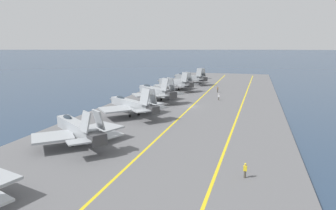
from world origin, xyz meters
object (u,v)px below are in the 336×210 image
object	(u,v)px
parked_jet_fourth	(155,91)
parked_jet_fifth	(174,83)
parked_jet_third	(132,104)
parked_jet_sixth	(189,78)
crew_brown_vest	(218,89)
crew_yellow_vest	(245,170)
crew_white_vest	(219,97)
parked_jet_second	(77,129)

from	to	relation	value
parked_jet_fourth	parked_jet_fifth	size ratio (longest dim) A/B	0.98
parked_jet_third	parked_jet_fourth	distance (m)	17.74
parked_jet_third	parked_jet_sixth	size ratio (longest dim) A/B	0.96
parked_jet_third	crew_brown_vest	xyz separation A→B (m)	(36.15, -12.93, -1.43)
crew_yellow_vest	crew_white_vest	xyz separation A→B (m)	(46.36, 8.40, 0.03)
parked_jet_third	crew_brown_vest	bearing A→B (deg)	-19.67
crew_brown_vest	crew_yellow_vest	distance (m)	60.60
parked_jet_sixth	crew_yellow_vest	xyz separation A→B (m)	(-77.80, -23.11, -1.42)
parked_jet_fourth	crew_yellow_vest	bearing A→B (deg)	-149.58
crew_yellow_vest	parked_jet_third	bearing A→B (deg)	44.65
parked_jet_fourth	crew_yellow_vest	size ratio (longest dim) A/B	9.23
crew_yellow_vest	crew_white_vest	size ratio (longest dim) A/B	0.97
parked_jet_second	crew_white_vest	world-z (taller)	parked_jet_second
parked_jet_sixth	parked_jet_fourth	bearing A→B (deg)	178.24
parked_jet_fourth	parked_jet_sixth	bearing A→B (deg)	-1.76
parked_jet_fifth	crew_brown_vest	xyz separation A→B (m)	(-1.13, -14.11, -1.34)
parked_jet_third	parked_jet_sixth	world-z (taller)	parked_jet_third
parked_jet_third	crew_white_vest	bearing A→B (deg)	-33.11
parked_jet_fifth	parked_jet_third	bearing A→B (deg)	-178.18
parked_jet_fifth	crew_yellow_vest	size ratio (longest dim) A/B	9.40
parked_jet_fourth	parked_jet_sixth	world-z (taller)	parked_jet_fourth
crew_white_vest	parked_jet_sixth	bearing A→B (deg)	25.08
parked_jet_fifth	crew_yellow_vest	world-z (taller)	parked_jet_fifth
parked_jet_third	parked_jet_fifth	size ratio (longest dim) A/B	0.99
parked_jet_second	crew_yellow_vest	distance (m)	24.44
crew_brown_vest	parked_jet_second	bearing A→B (deg)	166.10
parked_jet_second	parked_jet_third	xyz separation A→B (m)	(18.61, -0.62, 0.09)
crew_brown_vest	crew_yellow_vest	world-z (taller)	crew_brown_vest
parked_jet_second	parked_jet_fifth	distance (m)	55.89
crew_brown_vest	crew_white_vest	bearing A→B (deg)	-171.71
crew_brown_vest	crew_white_vest	world-z (taller)	crew_brown_vest
parked_jet_sixth	crew_brown_vest	world-z (taller)	parked_jet_sixth
parked_jet_fifth	crew_yellow_vest	distance (m)	65.58
parked_jet_third	crew_yellow_vest	world-z (taller)	parked_jet_third
parked_jet_third	parked_jet_fifth	world-z (taller)	parked_jet_third
parked_jet_sixth	parked_jet_second	bearing A→B (deg)	179.39
parked_jet_third	crew_white_vest	size ratio (longest dim) A/B	9.05
crew_white_vest	parked_jet_third	bearing A→B (deg)	146.89
parked_jet_fourth	parked_jet_fifth	xyz separation A→B (m)	(19.57, 0.21, -0.14)
parked_jet_second	crew_yellow_vest	xyz separation A→B (m)	(-4.95, -23.89, -1.39)
parked_jet_fifth	parked_jet_sixth	world-z (taller)	parked_jet_sixth
parked_jet_fifth	parked_jet_second	bearing A→B (deg)	-179.43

